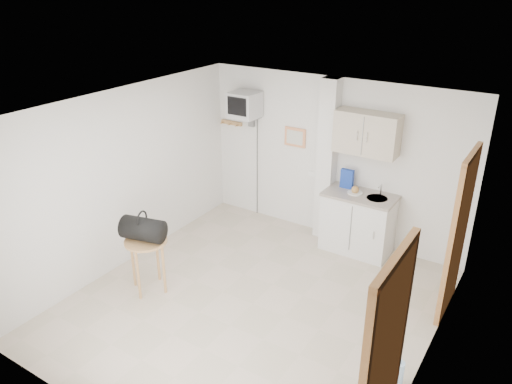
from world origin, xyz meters
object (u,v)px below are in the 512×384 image
Objects in this scene: crt_television at (245,106)px; round_table at (146,248)px; duffel_bag at (143,229)px; water_bottle at (397,375)px.

round_table is at bearing -87.14° from crt_television.
duffel_bag is 1.64× the size of water_bottle.
crt_television is 5.89× the size of water_bottle.
round_table is at bearing -178.89° from water_bottle.
duffel_bag is (0.10, -2.48, -1.05)m from crt_television.
water_bottle is (3.43, -2.41, -1.77)m from crt_television.
crt_television reaches higher than round_table.
round_table is at bearing -7.40° from duffel_bag.
round_table is 1.23× the size of duffel_bag.
crt_television reaches higher than duffel_bag.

